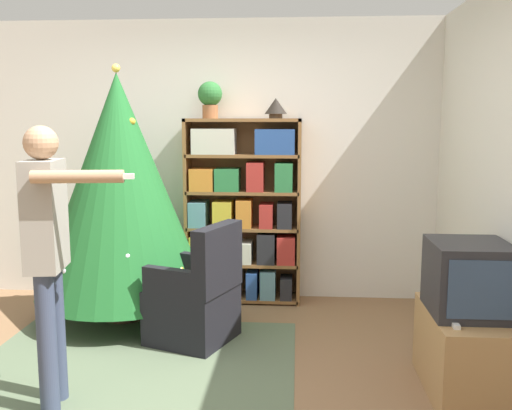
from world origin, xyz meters
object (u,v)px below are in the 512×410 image
at_px(television, 469,278).
at_px(armchair, 197,300).
at_px(bookshelf, 242,215).
at_px(table_lamp, 276,107).
at_px(christmas_tree, 120,186).
at_px(standing_person, 48,244).
at_px(potted_plant, 210,97).

height_order(television, armchair, television).
height_order(bookshelf, table_lamp, table_lamp).
bearing_deg(television, table_lamp, 125.74).
height_order(television, christmas_tree, christmas_tree).
bearing_deg(standing_person, armchair, 139.84).
distance_m(bookshelf, television, 2.31).
bearing_deg(television, bookshelf, 131.96).
xyz_separation_m(television, armchair, (-1.80, 0.71, -0.41)).
height_order(potted_plant, table_lamp, potted_plant).
height_order(television, table_lamp, table_lamp).
bearing_deg(christmas_tree, bookshelf, 28.91).
height_order(christmas_tree, standing_person, christmas_tree).
bearing_deg(christmas_tree, armchair, -33.66).
xyz_separation_m(christmas_tree, potted_plant, (0.68, 0.54, 0.75)).
distance_m(television, potted_plant, 2.77).
relative_size(potted_plant, table_lamp, 1.64).
bearing_deg(table_lamp, christmas_tree, -156.82).
height_order(christmas_tree, potted_plant, christmas_tree).
xyz_separation_m(television, table_lamp, (-1.24, 1.73, 1.06)).
xyz_separation_m(bookshelf, standing_person, (-0.91, -2.07, 0.16)).
relative_size(christmas_tree, potted_plant, 6.48).
distance_m(television, standing_person, 2.49).
xyz_separation_m(armchair, table_lamp, (0.55, 1.02, 1.48)).
relative_size(bookshelf, table_lamp, 8.48).
bearing_deg(table_lamp, standing_person, -120.28).
distance_m(television, christmas_tree, 2.81).
relative_size(television, armchair, 0.55).
bearing_deg(potted_plant, table_lamp, -0.00).
relative_size(christmas_tree, table_lamp, 10.66).
height_order(standing_person, potted_plant, potted_plant).
bearing_deg(armchair, standing_person, -10.65).
relative_size(television, potted_plant, 1.54).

